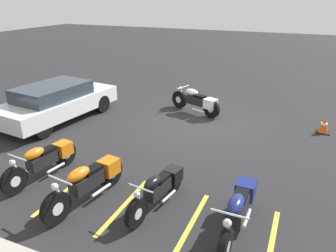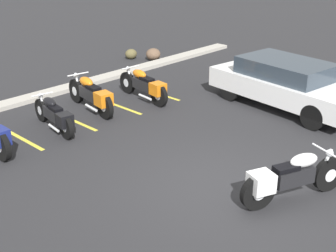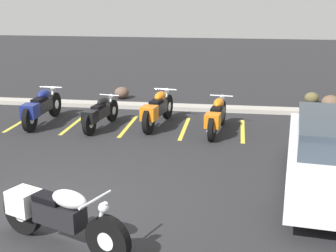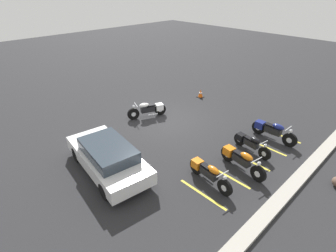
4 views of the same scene
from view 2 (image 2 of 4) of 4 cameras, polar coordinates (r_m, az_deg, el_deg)
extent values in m
plane|color=#262628|center=(9.07, 7.13, -7.25)|extent=(60.00, 60.00, 0.00)
cylinder|color=black|center=(9.21, 18.98, -5.58)|extent=(0.66, 0.36, 0.67)
cylinder|color=silver|center=(9.21, 18.98, -5.58)|extent=(0.28, 0.21, 0.25)
cylinder|color=black|center=(8.30, 10.89, -7.93)|extent=(0.66, 0.36, 0.67)
cylinder|color=silver|center=(8.30, 10.89, -7.93)|extent=(0.28, 0.21, 0.25)
cube|color=black|center=(8.63, 15.00, -5.91)|extent=(0.82, 0.55, 0.30)
ellipsoid|color=white|center=(8.63, 16.23, -4.02)|extent=(0.62, 0.46, 0.24)
cube|color=black|center=(8.44, 14.22, -4.96)|extent=(0.50, 0.39, 0.08)
cube|color=white|center=(8.24, 11.28, -6.76)|extent=(0.51, 0.49, 0.34)
cylinder|color=silver|center=(9.02, 18.62, -4.28)|extent=(0.27, 0.16, 0.54)
cylinder|color=silver|center=(8.86, 18.54, -2.85)|extent=(0.27, 0.59, 0.04)
sphere|color=silver|center=(8.98, 19.10, -3.15)|extent=(0.14, 0.14, 0.14)
cylinder|color=silver|center=(8.73, 12.91, -7.61)|extent=(0.54, 0.28, 0.07)
cylinder|color=black|center=(10.41, -19.69, -2.27)|extent=(0.14, 0.68, 0.68)
cylinder|color=silver|center=(10.41, -19.69, -2.27)|extent=(0.13, 0.26, 0.26)
cylinder|color=black|center=(12.27, -15.17, 1.89)|extent=(0.20, 0.60, 0.59)
cylinder|color=silver|center=(12.27, -15.17, 1.89)|extent=(0.15, 0.24, 0.22)
cylinder|color=black|center=(11.08, -12.32, -0.12)|extent=(0.20, 0.60, 0.59)
cylinder|color=silver|center=(11.08, -12.32, -0.12)|extent=(0.15, 0.24, 0.22)
cube|color=black|center=(11.58, -13.78, 1.48)|extent=(0.35, 0.71, 0.27)
ellipsoid|color=black|center=(11.66, -14.26, 2.84)|extent=(0.31, 0.53, 0.21)
cube|color=black|center=(11.39, -13.55, 2.10)|extent=(0.27, 0.42, 0.07)
cube|color=black|center=(11.06, -12.49, 0.72)|extent=(0.37, 0.40, 0.30)
cylinder|color=silver|center=(12.10, -15.08, 2.77)|extent=(0.09, 0.24, 0.48)
cylinder|color=silver|center=(11.98, -15.09, 3.75)|extent=(0.55, 0.12, 0.03)
sphere|color=silver|center=(12.10, -15.27, 3.57)|extent=(0.13, 0.13, 0.13)
cylinder|color=silver|center=(11.45, -13.76, -0.22)|extent=(0.14, 0.50, 0.06)
cylinder|color=black|center=(13.41, -11.11, 4.24)|extent=(0.22, 0.68, 0.67)
cylinder|color=silver|center=(13.41, -11.11, 4.24)|extent=(0.17, 0.27, 0.25)
cylinder|color=black|center=(12.09, -7.70, 2.39)|extent=(0.22, 0.68, 0.67)
cylinder|color=silver|center=(12.09, -7.70, 2.39)|extent=(0.17, 0.27, 0.25)
cube|color=black|center=(12.65, -9.43, 3.95)|extent=(0.40, 0.81, 0.30)
ellipsoid|color=orange|center=(12.74, -9.95, 5.35)|extent=(0.35, 0.60, 0.24)
cube|color=black|center=(12.44, -9.10, 4.64)|extent=(0.31, 0.48, 0.08)
cube|color=orange|center=(12.07, -7.87, 3.27)|extent=(0.42, 0.46, 0.35)
cylinder|color=silver|center=(13.22, -10.95, 5.19)|extent=(0.10, 0.27, 0.54)
cylinder|color=silver|center=(13.09, -10.92, 6.23)|extent=(0.63, 0.13, 0.04)
sphere|color=silver|center=(13.23, -11.15, 6.02)|extent=(0.14, 0.14, 0.14)
cylinder|color=silver|center=(12.48, -9.35, 2.21)|extent=(0.16, 0.56, 0.07)
cylinder|color=black|center=(13.99, -4.95, 5.30)|extent=(0.19, 0.65, 0.64)
cylinder|color=silver|center=(13.99, -4.95, 5.30)|extent=(0.15, 0.26, 0.24)
cylinder|color=black|center=(12.84, -1.11, 3.76)|extent=(0.19, 0.65, 0.64)
cylinder|color=silver|center=(12.84, -1.11, 3.76)|extent=(0.15, 0.26, 0.24)
cube|color=black|center=(13.32, -3.00, 5.11)|extent=(0.36, 0.76, 0.29)
ellipsoid|color=orange|center=(13.39, -3.52, 6.37)|extent=(0.31, 0.57, 0.23)
cube|color=black|center=(13.14, -2.58, 5.75)|extent=(0.28, 0.45, 0.08)
cube|color=orange|center=(12.82, -1.25, 4.55)|extent=(0.39, 0.43, 0.33)
cylinder|color=silver|center=(13.82, -4.71, 6.19)|extent=(0.09, 0.26, 0.51)
cylinder|color=silver|center=(13.70, -4.60, 7.14)|extent=(0.60, 0.11, 0.03)
sphere|color=silver|center=(13.83, -4.89, 6.94)|extent=(0.14, 0.14, 0.14)
cylinder|color=silver|center=(13.15, -2.81, 3.55)|extent=(0.13, 0.54, 0.07)
cylinder|color=black|center=(11.88, 17.34, 1.06)|extent=(0.29, 0.66, 0.64)
cylinder|color=black|center=(14.60, 11.92, 5.65)|extent=(0.29, 0.66, 0.64)
cylinder|color=black|center=(13.45, 7.65, 4.46)|extent=(0.29, 0.66, 0.64)
cube|color=white|center=(13.14, 14.46, 4.59)|extent=(2.30, 4.48, 0.55)
cube|color=#2D3842|center=(13.08, 14.15, 6.84)|extent=(1.79, 2.57, 0.45)
cube|color=#A8A399|center=(13.95, -16.50, 3.25)|extent=(18.00, 0.50, 0.12)
ellipsoid|color=brown|center=(17.60, -1.81, 8.74)|extent=(0.67, 0.65, 0.45)
ellipsoid|color=brown|center=(17.83, -4.53, 8.75)|extent=(0.52, 0.49, 0.37)
cube|color=gold|center=(11.58, -17.75, -1.26)|extent=(0.10, 2.10, 0.00)
cube|color=gold|center=(12.29, -11.72, 0.78)|extent=(0.10, 2.10, 0.00)
cube|color=gold|center=(13.12, -6.41, 2.58)|extent=(0.10, 2.10, 0.00)
cube|color=gold|center=(14.07, -1.75, 4.13)|extent=(0.10, 2.10, 0.00)
camera|label=1|loc=(14.77, -35.55, 17.44)|focal=35.00mm
camera|label=3|loc=(9.46, 56.53, 5.96)|focal=50.00mm
camera|label=4|loc=(20.54, 1.57, 29.09)|focal=28.00mm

